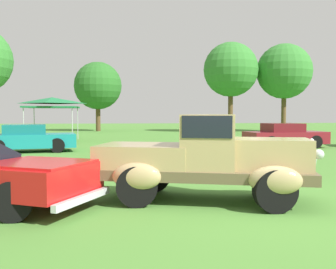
{
  "coord_description": "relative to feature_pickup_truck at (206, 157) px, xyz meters",
  "views": [
    {
      "loc": [
        -2.28,
        -7.37,
        1.72
      ],
      "look_at": [
        -1.15,
        2.77,
        1.18
      ],
      "focal_mm": 42.5,
      "sensor_mm": 36.0,
      "label": 1
    }
  ],
  "objects": [
    {
      "name": "ground_plane",
      "position": [
        0.7,
        -0.24,
        -0.86
      ],
      "size": [
        120.0,
        120.0,
        0.0
      ],
      "primitive_type": "plane",
      "color": "#4C8433"
    },
    {
      "name": "feature_pickup_truck",
      "position": [
        0.0,
        0.0,
        0.0
      ],
      "size": [
        4.38,
        2.68,
        1.7
      ],
      "color": "brown",
      "rests_on": "ground_plane"
    },
    {
      "name": "show_car_teal",
      "position": [
        -5.84,
        10.58,
        -0.26
      ],
      "size": [
        4.28,
        2.47,
        1.22
      ],
      "color": "teal",
      "rests_on": "ground_plane"
    },
    {
      "name": "show_car_burgundy",
      "position": [
        6.45,
        11.5,
        -0.26
      ],
      "size": [
        4.16,
        2.16,
        1.22
      ],
      "color": "maroon",
      "rests_on": "ground_plane"
    },
    {
      "name": "canopy_tent_left_field",
      "position": [
        -6.02,
        17.76,
        1.56
      ],
      "size": [
        3.1,
        3.1,
        2.71
      ],
      "color": "#B7B7BC",
      "rests_on": "ground_plane"
    },
    {
      "name": "treeline_mid_left",
      "position": [
        -4.04,
        31.06,
        3.47
      ],
      "size": [
        4.53,
        4.53,
        6.62
      ],
      "color": "brown",
      "rests_on": "ground_plane"
    },
    {
      "name": "treeline_center",
      "position": [
        8.11,
        27.88,
        4.81
      ],
      "size": [
        4.95,
        4.95,
        8.17
      ],
      "color": "brown",
      "rests_on": "ground_plane"
    },
    {
      "name": "treeline_mid_right",
      "position": [
        13.24,
        28.05,
        4.72
      ],
      "size": [
        5.09,
        5.09,
        8.15
      ],
      "color": "brown",
      "rests_on": "ground_plane"
    }
  ]
}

